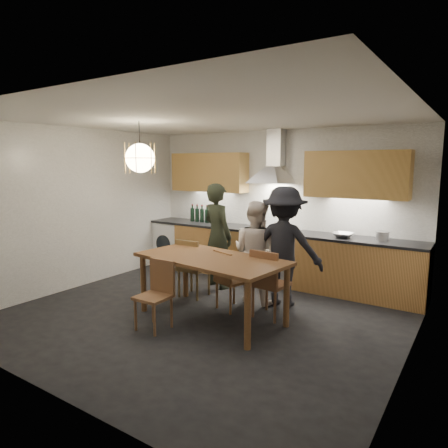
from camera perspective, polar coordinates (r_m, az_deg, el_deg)
The scene contains 17 objects.
ground at distance 5.53m, azimuth -2.93°, elevation -12.86°, with size 5.00×5.00×0.00m, color black.
room_shell at distance 5.16m, azimuth -3.07°, elevation 5.08°, with size 5.02×4.52×2.61m.
counter_run at distance 6.98m, azimuth 6.74°, elevation -4.46°, with size 5.00×0.62×0.90m.
range_stove at distance 6.99m, azimuth 6.54°, elevation -4.51°, with size 0.90×0.60×0.92m.
wall_fixtures at distance 6.92m, azimuth 7.20°, elevation 7.30°, with size 4.30×0.54×1.10m.
pendant_lamp at distance 5.72m, azimuth -11.90°, elevation 9.20°, with size 0.43×0.43×0.70m.
dining_table at distance 5.19m, azimuth -1.84°, elevation -5.78°, with size 2.07×1.21×0.83m.
chair_back_left at distance 6.07m, azimuth -4.77°, elevation -5.79°, with size 0.43×0.43×0.90m.
chair_back_mid at distance 5.54m, azimuth 0.56°, elevation -7.52°, with size 0.48×0.48×0.84m.
chair_back_right at distance 5.28m, azimuth 6.24°, elevation -7.90°, with size 0.45×0.45×0.92m.
chair_front at distance 5.06m, azimuth -9.49°, elevation -9.21°, with size 0.39×0.39×0.85m.
person_left at distance 6.52m, azimuth -0.92°, elevation -1.69°, with size 0.62×0.41×1.71m, color black.
person_mid at distance 5.87m, azimuth 4.52°, elevation -3.96°, with size 0.73×0.57×1.49m, color beige.
person_right at distance 5.73m, azimuth 8.55°, elevation -3.24°, with size 1.11×0.64×1.71m, color black.
mixing_bowl at distance 6.39m, azimuth 16.65°, elevation -1.53°, with size 0.31×0.31×0.08m, color silver.
stock_pot at distance 6.32m, azimuth 21.69°, elevation -1.65°, with size 0.19×0.19×0.13m, color silver.
wine_bottles at distance 7.70m, azimuth -2.81°, elevation 1.47°, with size 0.67×0.08×0.33m.
Camera 1 is at (3.06, -4.14, 2.03)m, focal length 32.00 mm.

